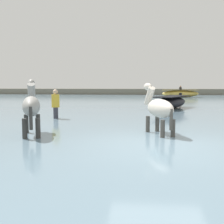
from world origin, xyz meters
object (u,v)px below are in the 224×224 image
at_px(horse_trailing_grey, 31,108).
at_px(boat_near_port, 180,94).
at_px(horse_lead_pinto, 159,110).
at_px(person_wading_close, 56,108).
at_px(boat_near_starboard, 171,102).

bearing_deg(horse_trailing_grey, boat_near_port, 72.93).
height_order(horse_lead_pinto, person_wading_close, horse_lead_pinto).
distance_m(horse_lead_pinto, boat_near_port, 23.91).
distance_m(horse_lead_pinto, horse_trailing_grey, 3.61).
height_order(horse_lead_pinto, horse_trailing_grey, horse_trailing_grey).
bearing_deg(horse_lead_pinto, person_wading_close, 141.46).
bearing_deg(horse_lead_pinto, boat_near_port, 80.78).
bearing_deg(boat_near_starboard, horse_lead_pinto, -98.22).
relative_size(horse_lead_pinto, boat_near_port, 0.46).
distance_m(boat_near_starboard, boat_near_port, 15.06).
xyz_separation_m(horse_lead_pinto, boat_near_starboard, (1.27, 8.77, -0.33)).
xyz_separation_m(horse_lead_pinto, person_wading_close, (-4.08, 3.25, -0.24)).
distance_m(boat_near_port, person_wading_close, 21.84).
height_order(horse_trailing_grey, person_wading_close, horse_trailing_grey).
bearing_deg(horse_trailing_grey, person_wading_close, 97.58).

